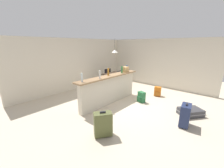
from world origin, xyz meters
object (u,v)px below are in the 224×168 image
dining_chair_near_partition (121,79)px  dining_chair_far_side (107,76)px  grocery_bag (125,69)px  dining_table (114,75)px  suitcase_upright_olive (103,124)px  backpack_orange (158,92)px  pendant_lamp (115,51)px  bottle_amber (108,72)px  suitcase_flat_charcoal (190,112)px  backpack_green (141,97)px  bottle_white (100,75)px  bottle_clear (82,78)px  suitcase_upright_navy (185,115)px  bottle_green (122,70)px  bottle_blue (127,68)px

dining_chair_near_partition → dining_chair_far_side: size_ratio=1.00×
grocery_bag → dining_table: bearing=58.1°
suitcase_upright_olive → backpack_orange: 3.63m
dining_chair_far_side → pendant_lamp: size_ratio=1.26×
bottle_amber → pendant_lamp: size_ratio=0.37×
dining_chair_far_side → suitcase_flat_charcoal: dining_chair_far_side is taller
backpack_green → pendant_lamp: bearing=66.9°
bottle_white → dining_table: size_ratio=0.25×
dining_chair_far_side → pendant_lamp: bearing=-85.3°
grocery_bag → bottle_clear: bearing=179.1°
backpack_green → suitcase_upright_navy: suitcase_upright_navy is taller
suitcase_upright_navy → suitcase_upright_olive: bearing=143.0°
dining_chair_near_partition → suitcase_upright_olive: bearing=-148.3°
bottle_clear → suitcase_upright_olive: bearing=-107.3°
bottle_amber → dining_table: (1.79, 1.24, -0.58)m
backpack_green → suitcase_upright_navy: (-0.71, -1.78, 0.13)m
dining_chair_far_side → pendant_lamp: 1.47m
dining_chair_far_side → suitcase_flat_charcoal: size_ratio=1.08×
bottle_white → dining_chair_far_side: bearing=39.4°
dining_table → backpack_orange: (0.20, -2.36, -0.44)m
bottle_white → suitcase_flat_charcoal: bottle_white is taller
bottle_clear → suitcase_upright_navy: size_ratio=0.41×
bottle_amber → bottle_white: bearing=-167.3°
bottle_clear → dining_chair_near_partition: 3.13m
bottle_green → backpack_orange: bottle_green is taller
bottle_white → dining_chair_near_partition: bearing=20.7°
backpack_orange → grocery_bag: bearing=134.3°
bottle_white → backpack_orange: bottle_white is taller
pendant_lamp → suitcase_upright_navy: bearing=-112.5°
dining_table → bottle_green: bearing=-129.3°
pendant_lamp → backpack_green: (-0.93, -2.18, -1.67)m
bottle_clear → grocery_bag: 2.20m
bottle_white → dining_chair_far_side: size_ratio=0.30×
suitcase_upright_navy → bottle_clear: bearing=118.2°
bottle_green → suitcase_upright_olive: 2.77m
bottle_green → suitcase_upright_olive: (-2.32, -1.22, -0.90)m
bottle_clear → pendant_lamp: 3.39m
bottle_clear → suitcase_flat_charcoal: 3.64m
bottle_clear → bottle_amber: (1.24, 0.04, -0.00)m
bottle_clear → grocery_bag: size_ratio=1.06×
backpack_green → suitcase_upright_olive: bearing=-171.1°
bottle_amber → grocery_bag: size_ratio=1.06×
backpack_orange → bottle_clear: bearing=161.5°
dining_chair_near_partition → suitcase_upright_navy: bearing=-113.8°
dining_chair_near_partition → pendant_lamp: bearing=76.8°
bottle_blue → backpack_orange: bottle_blue is taller
suitcase_upright_olive → bottle_amber: bearing=39.1°
bottle_white → suitcase_upright_olive: bearing=-131.7°
dining_table → backpack_green: size_ratio=2.62×
bottle_amber → pendant_lamp: pendant_lamp is taller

